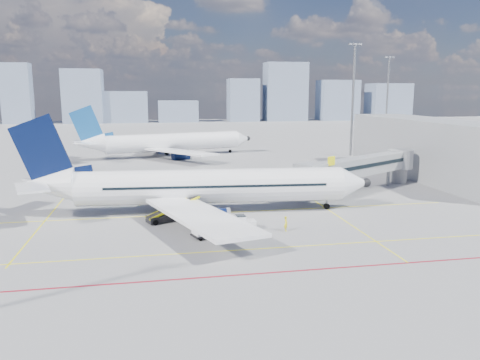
% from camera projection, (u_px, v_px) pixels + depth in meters
% --- Properties ---
extents(ground, '(420.00, 420.00, 0.00)m').
position_uv_depth(ground, '(227.00, 232.00, 49.61)').
color(ground, gray).
rests_on(ground, ground).
extents(apron_markings, '(90.00, 35.12, 0.01)m').
position_uv_depth(apron_markings, '(228.00, 243.00, 45.73)').
color(apron_markings, '#FDF50D').
rests_on(apron_markings, ground).
extents(jet_bridge, '(23.55, 15.78, 6.30)m').
position_uv_depth(jet_bridge, '(365.00, 166.00, 69.50)').
color(jet_bridge, gray).
rests_on(jet_bridge, ground).
extents(terminal_block, '(10.00, 42.00, 10.00)m').
position_uv_depth(terminal_block, '(431.00, 148.00, 81.01)').
color(terminal_block, gray).
rests_on(terminal_block, ground).
extents(floodlight_mast_ne, '(3.20, 0.61, 25.45)m').
position_uv_depth(floodlight_mast_ne, '(353.00, 97.00, 107.09)').
color(floodlight_mast_ne, slate).
rests_on(floodlight_mast_ne, ground).
extents(floodlight_mast_far, '(3.20, 0.61, 25.45)m').
position_uv_depth(floodlight_mast_far, '(387.00, 95.00, 145.77)').
color(floodlight_mast_far, slate).
rests_on(floodlight_mast_far, ground).
extents(distant_skyline, '(251.04, 14.84, 29.50)m').
position_uv_depth(distant_skyline, '(181.00, 98.00, 232.23)').
color(distant_skyline, slate).
rests_on(distant_skyline, ground).
extents(main_aircraft, '(43.32, 37.70, 12.64)m').
position_uv_depth(main_aircraft, '(196.00, 187.00, 56.91)').
color(main_aircraft, white).
rests_on(main_aircraft, ground).
extents(second_aircraft, '(41.55, 35.61, 12.34)m').
position_uv_depth(second_aircraft, '(167.00, 143.00, 107.04)').
color(second_aircraft, white).
rests_on(second_aircraft, ground).
extents(baggage_tug, '(2.40, 1.49, 1.64)m').
position_uv_depth(baggage_tug, '(243.00, 223.00, 50.22)').
color(baggage_tug, white).
rests_on(baggage_tug, ground).
extents(cargo_dolly, '(4.04, 2.89, 2.03)m').
position_uv_depth(cargo_dolly, '(210.00, 226.00, 47.68)').
color(cargo_dolly, black).
rests_on(cargo_dolly, ground).
extents(belt_loader, '(6.42, 3.82, 2.63)m').
position_uv_depth(belt_loader, '(168.00, 216.00, 53.49)').
color(belt_loader, black).
rests_on(belt_loader, ground).
extents(ramp_worker, '(0.43, 0.62, 1.62)m').
position_uv_depth(ramp_worker, '(286.00, 224.00, 49.75)').
color(ramp_worker, yellow).
rests_on(ramp_worker, ground).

